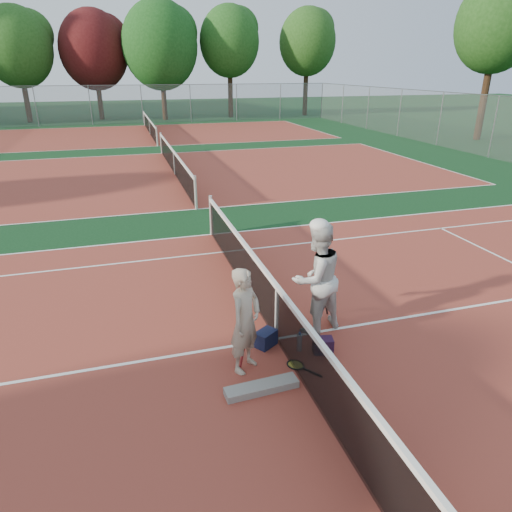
# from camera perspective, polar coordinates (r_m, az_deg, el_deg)

# --- Properties ---
(ground) EXTENTS (130.00, 130.00, 0.00)m
(ground) POSITION_cam_1_polar(r_m,az_deg,el_deg) (7.86, 2.54, -10.33)
(ground) COLOR black
(ground) RESTS_ON ground
(court_main) EXTENTS (23.77, 10.97, 0.01)m
(court_main) POSITION_cam_1_polar(r_m,az_deg,el_deg) (7.86, 2.54, -10.31)
(court_main) COLOR maroon
(court_main) RESTS_ON ground
(court_far_a) EXTENTS (23.77, 10.97, 0.01)m
(court_far_a) POSITION_cam_1_polar(r_m,az_deg,el_deg) (20.31, -10.09, 10.02)
(court_far_a) COLOR maroon
(court_far_a) RESTS_ON ground
(court_far_b) EXTENTS (23.77, 10.97, 0.01)m
(court_far_b) POSITION_cam_1_polar(r_m,az_deg,el_deg) (33.58, -13.08, 14.61)
(court_far_b) COLOR maroon
(court_far_b) RESTS_ON ground
(net_main) EXTENTS (0.10, 10.98, 1.02)m
(net_main) POSITION_cam_1_polar(r_m,az_deg,el_deg) (7.60, 2.60, -7.10)
(net_main) COLOR black
(net_main) RESTS_ON ground
(net_far_a) EXTENTS (0.10, 10.98, 1.02)m
(net_far_a) POSITION_cam_1_polar(r_m,az_deg,el_deg) (20.21, -10.19, 11.42)
(net_far_a) COLOR black
(net_far_a) RESTS_ON ground
(net_far_b) EXTENTS (0.10, 10.98, 1.02)m
(net_far_b) POSITION_cam_1_polar(r_m,az_deg,el_deg) (33.52, -13.15, 15.47)
(net_far_b) COLOR black
(net_far_b) RESTS_ON ground
(fence_back) EXTENTS (32.00, 0.06, 3.00)m
(fence_back) POSITION_cam_1_polar(r_m,az_deg,el_deg) (40.39, -14.07, 17.90)
(fence_back) COLOR slate
(fence_back) RESTS_ON ground
(player_a) EXTENTS (0.71, 0.70, 1.65)m
(player_a) POSITION_cam_1_polar(r_m,az_deg,el_deg) (6.75, -1.35, -8.08)
(player_a) COLOR tan
(player_a) RESTS_ON ground
(player_b) EXTENTS (1.12, 0.98, 1.96)m
(player_b) POSITION_cam_1_polar(r_m,az_deg,el_deg) (7.75, 7.57, -2.76)
(player_b) COLOR silver
(player_b) RESTS_ON ground
(racket_red) EXTENTS (0.40, 0.40, 0.55)m
(racket_red) POSITION_cam_1_polar(r_m,az_deg,el_deg) (7.16, -1.29, -11.34)
(racket_red) COLOR maroon
(racket_red) RESTS_ON ground
(racket_black_held) EXTENTS (0.44, 0.46, 0.51)m
(racket_black_held) POSITION_cam_1_polar(r_m,az_deg,el_deg) (8.33, 8.58, -6.52)
(racket_black_held) COLOR black
(racket_black_held) RESTS_ON ground
(racket_spare) EXTENTS (0.57, 0.65, 0.03)m
(racket_spare) POSITION_cam_1_polar(r_m,az_deg,el_deg) (7.26, 4.96, -13.41)
(racket_spare) COLOR black
(racket_spare) RESTS_ON ground
(sports_bag_navy) EXTENTS (0.42, 0.39, 0.27)m
(sports_bag_navy) POSITION_cam_1_polar(r_m,az_deg,el_deg) (7.62, 1.24, -10.27)
(sports_bag_navy) COLOR black
(sports_bag_navy) RESTS_ON ground
(sports_bag_purple) EXTENTS (0.35, 0.28, 0.25)m
(sports_bag_purple) POSITION_cam_1_polar(r_m,az_deg,el_deg) (7.54, 8.37, -11.00)
(sports_bag_purple) COLOR black
(sports_bag_purple) RESTS_ON ground
(net_cover_canvas) EXTENTS (1.08, 0.31, 0.11)m
(net_cover_canvas) POSITION_cam_1_polar(r_m,az_deg,el_deg) (6.74, 0.71, -16.12)
(net_cover_canvas) COLOR slate
(net_cover_canvas) RESTS_ON ground
(water_bottle) EXTENTS (0.09, 0.09, 0.30)m
(water_bottle) POSITION_cam_1_polar(r_m,az_deg,el_deg) (7.53, 5.44, -10.71)
(water_bottle) COLOR silver
(water_bottle) RESTS_ON ground
(tree_back_1) EXTENTS (5.47, 5.47, 8.96)m
(tree_back_1) POSITION_cam_1_polar(r_m,az_deg,el_deg) (44.54, -27.71, 22.10)
(tree_back_1) COLOR #382314
(tree_back_1) RESTS_ON ground
(tree_back_maroon) EXTENTS (5.69, 5.69, 8.94)m
(tree_back_maroon) POSITION_cam_1_polar(r_m,az_deg,el_deg) (44.61, -19.62, 23.08)
(tree_back_maroon) COLOR #382314
(tree_back_maroon) RESTS_ON ground
(tree_back_3) EXTENTS (6.30, 6.30, 9.66)m
(tree_back_3) POSITION_cam_1_polar(r_m,az_deg,el_deg) (42.98, -11.90, 24.37)
(tree_back_3) COLOR #382314
(tree_back_3) RESTS_ON ground
(tree_back_4) EXTENTS (5.27, 5.27, 9.46)m
(tree_back_4) POSITION_cam_1_polar(r_m,az_deg,el_deg) (44.59, -3.35, 25.18)
(tree_back_4) COLOR #382314
(tree_back_4) RESTS_ON ground
(tree_back_5) EXTENTS (5.20, 5.20, 9.48)m
(tree_back_5) POSITION_cam_1_polar(r_m,az_deg,el_deg) (46.68, 6.44, 25.03)
(tree_back_5) COLOR #382314
(tree_back_5) RESTS_ON ground
(tree_right_1) EXTENTS (4.78, 4.78, 9.38)m
(tree_right_1) POSITION_cam_1_polar(r_m,az_deg,el_deg) (33.32, 27.91, 24.16)
(tree_right_1) COLOR #382314
(tree_right_1) RESTS_ON ground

